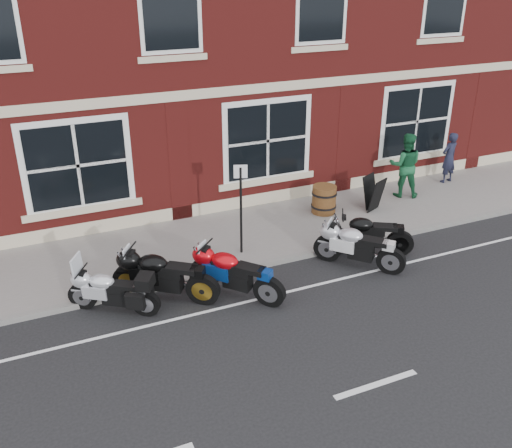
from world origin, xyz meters
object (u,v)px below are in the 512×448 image
(pedestrian_right, at_px, (405,165))
(moto_touring_silver, at_px, (111,289))
(moto_sport_red, at_px, (234,272))
(pedestrian_left, at_px, (449,158))
(barrel_planter, at_px, (324,199))
(parking_sign, at_px, (241,203))
(moto_sport_black, at_px, (163,273))
(a_board_sign, at_px, (374,193))
(moto_naked_black, at_px, (367,233))
(moto_sport_silver, at_px, (358,245))

(pedestrian_right, bearing_deg, moto_touring_silver, 46.59)
(moto_sport_red, height_order, pedestrian_left, pedestrian_left)
(barrel_planter, relative_size, parking_sign, 0.35)
(pedestrian_left, distance_m, barrel_planter, 4.74)
(moto_sport_black, relative_size, a_board_sign, 2.05)
(moto_naked_black, bearing_deg, pedestrian_right, -19.56)
(pedestrian_left, bearing_deg, moto_naked_black, 20.64)
(pedestrian_right, relative_size, parking_sign, 0.86)
(moto_sport_silver, bearing_deg, moto_sport_red, 139.25)
(a_board_sign, relative_size, barrel_planter, 1.24)
(pedestrian_left, bearing_deg, barrel_planter, -3.22)
(moto_naked_black, height_order, parking_sign, parking_sign)
(moto_sport_silver, xyz_separation_m, barrel_planter, (0.73, 2.76, -0.05))
(moto_sport_black, height_order, pedestrian_right, pedestrian_right)
(moto_touring_silver, relative_size, moto_sport_red, 0.91)
(moto_touring_silver, distance_m, moto_sport_black, 1.09)
(moto_sport_silver, height_order, pedestrian_left, pedestrian_left)
(moto_naked_black, xyz_separation_m, a_board_sign, (1.52, 1.94, 0.04))
(moto_naked_black, distance_m, pedestrian_right, 3.81)
(moto_naked_black, bearing_deg, a_board_sign, -7.62)
(moto_naked_black, bearing_deg, pedestrian_left, -29.49)
(moto_touring_silver, relative_size, pedestrian_right, 0.88)
(moto_touring_silver, xyz_separation_m, moto_sport_red, (2.46, -0.46, 0.06))
(moto_sport_silver, height_order, moto_naked_black, moto_sport_silver)
(moto_sport_silver, distance_m, pedestrian_right, 4.52)
(moto_touring_silver, distance_m, pedestrian_right, 9.29)
(a_board_sign, height_order, barrel_planter, a_board_sign)
(pedestrian_right, height_order, a_board_sign, pedestrian_right)
(moto_naked_black, height_order, pedestrian_right, pedestrian_right)
(pedestrian_right, bearing_deg, moto_sport_red, 55.44)
(a_board_sign, bearing_deg, moto_naked_black, -152.78)
(moto_sport_red, bearing_deg, pedestrian_right, -15.16)
(moto_naked_black, distance_m, parking_sign, 3.10)
(moto_sport_red, bearing_deg, moto_touring_silver, 130.05)
(moto_sport_red, height_order, pedestrian_right, pedestrian_right)
(moto_touring_silver, distance_m, moto_naked_black, 6.05)
(moto_sport_silver, height_order, pedestrian_right, pedestrian_right)
(moto_sport_red, distance_m, pedestrian_left, 9.08)
(pedestrian_left, bearing_deg, a_board_sign, 5.24)
(moto_touring_silver, distance_m, moto_sport_silver, 5.51)
(moto_sport_red, bearing_deg, barrel_planter, -2.78)
(moto_touring_silver, bearing_deg, pedestrian_right, -39.89)
(moto_sport_red, bearing_deg, moto_sport_black, 120.83)
(moto_sport_silver, relative_size, moto_naked_black, 0.89)
(moto_sport_black, bearing_deg, pedestrian_left, -36.92)
(pedestrian_left, xyz_separation_m, pedestrian_right, (-1.97, -0.38, 0.15))
(moto_sport_black, relative_size, pedestrian_right, 1.03)
(pedestrian_left, bearing_deg, moto_touring_silver, 5.20)
(moto_sport_red, xyz_separation_m, parking_sign, (0.80, 1.54, 0.80))
(moto_sport_black, xyz_separation_m, a_board_sign, (6.48, 1.93, -0.01))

